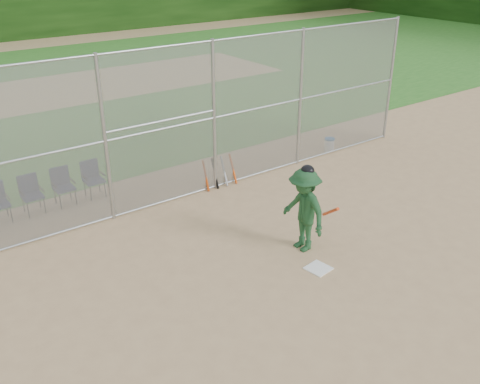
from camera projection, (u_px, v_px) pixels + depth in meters
ground at (315, 286)px, 10.51m from camera, size 100.00×100.00×0.00m
grass_strip at (33, 94)px, 23.62m from camera, size 100.00×100.00×0.00m
dirt_patch_far at (33, 94)px, 23.62m from camera, size 24.00×24.00×0.00m
backstop_fence at (180, 122)px, 13.27m from camera, size 16.09×0.09×4.00m
home_plate at (318, 268)px, 11.06m from camera, size 0.52×0.52×0.02m
batter_at_plate at (304, 210)px, 11.41m from camera, size 0.96×1.38×1.98m
water_cooler at (329, 144)px, 17.21m from camera, size 0.33×0.33×0.42m
spare_bats at (220, 172)px, 14.63m from camera, size 0.96×0.40×0.83m
chair_3 at (32, 195)px, 13.15m from camera, size 0.54×0.52×0.96m
chair_4 at (64, 187)px, 13.57m from camera, size 0.54×0.52×0.96m
chair_5 at (94, 180)px, 14.00m from camera, size 0.54×0.52×0.96m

